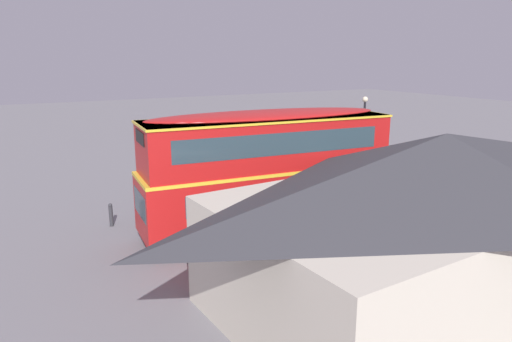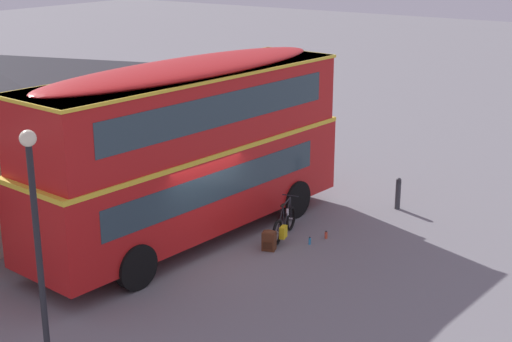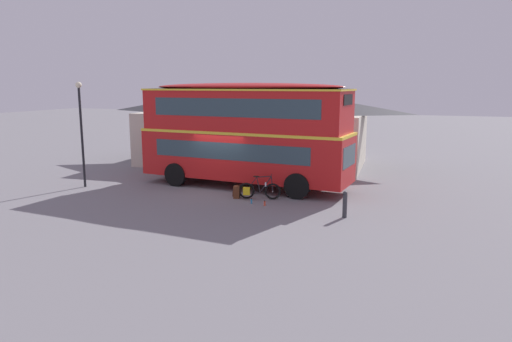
{
  "view_description": "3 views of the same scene",
  "coord_description": "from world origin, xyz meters",
  "px_view_note": "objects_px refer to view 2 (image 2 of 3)",
  "views": [
    {
      "loc": [
        9.74,
        15.91,
        6.77
      ],
      "look_at": [
        0.49,
        -0.61,
        2.12
      ],
      "focal_mm": 32.99,
      "sensor_mm": 36.0,
      "label": 1
    },
    {
      "loc": [
        -13.71,
        -11.31,
        7.78
      ],
      "look_at": [
        3.0,
        0.26,
        1.42
      ],
      "focal_mm": 52.59,
      "sensor_mm": 36.0,
      "label": 2
    },
    {
      "loc": [
        8.59,
        -19.25,
        4.69
      ],
      "look_at": [
        2.14,
        -1.35,
        1.21
      ],
      "focal_mm": 33.06,
      "sensor_mm": 36.0,
      "label": 3
    }
  ],
  "objects_px": {
    "street_lamp": "(37,238)",
    "water_bottle_red_squeeze": "(326,235)",
    "double_decker_bus": "(190,143)",
    "kerb_bollard": "(398,193)",
    "touring_bicycle": "(284,225)",
    "backpack_on_ground": "(269,240)",
    "water_bottle_blue_sports": "(310,241)"
  },
  "relations": [
    {
      "from": "double_decker_bus",
      "to": "water_bottle_red_squeeze",
      "type": "distance_m",
      "value": 4.42
    },
    {
      "from": "water_bottle_blue_sports",
      "to": "double_decker_bus",
      "type": "bearing_deg",
      "value": 115.91
    },
    {
      "from": "double_decker_bus",
      "to": "backpack_on_ground",
      "type": "xyz_separation_m",
      "value": [
        0.47,
        -2.18,
        -2.36
      ]
    },
    {
      "from": "backpack_on_ground",
      "to": "street_lamp",
      "type": "distance_m",
      "value": 7.99
    },
    {
      "from": "double_decker_bus",
      "to": "touring_bicycle",
      "type": "distance_m",
      "value": 3.36
    },
    {
      "from": "water_bottle_red_squeeze",
      "to": "street_lamp",
      "type": "relative_size",
      "value": 0.04
    },
    {
      "from": "double_decker_bus",
      "to": "water_bottle_blue_sports",
      "type": "bearing_deg",
      "value": -64.09
    },
    {
      "from": "touring_bicycle",
      "to": "kerb_bollard",
      "type": "bearing_deg",
      "value": -22.0
    },
    {
      "from": "kerb_bollard",
      "to": "touring_bicycle",
      "type": "bearing_deg",
      "value": 158.0
    },
    {
      "from": "touring_bicycle",
      "to": "water_bottle_blue_sports",
      "type": "xyz_separation_m",
      "value": [
        0.01,
        -0.8,
        -0.27
      ]
    },
    {
      "from": "water_bottle_red_squeeze",
      "to": "water_bottle_blue_sports",
      "type": "bearing_deg",
      "value": 166.42
    },
    {
      "from": "backpack_on_ground",
      "to": "water_bottle_blue_sports",
      "type": "xyz_separation_m",
      "value": [
        0.92,
        -0.68,
        -0.19
      ]
    },
    {
      "from": "water_bottle_blue_sports",
      "to": "kerb_bollard",
      "type": "distance_m",
      "value": 3.94
    },
    {
      "from": "water_bottle_blue_sports",
      "to": "kerb_bollard",
      "type": "bearing_deg",
      "value": -11.07
    },
    {
      "from": "double_decker_bus",
      "to": "kerb_bollard",
      "type": "bearing_deg",
      "value": -34.58
    },
    {
      "from": "water_bottle_red_squeeze",
      "to": "kerb_bollard",
      "type": "distance_m",
      "value": 3.32
    },
    {
      "from": "water_bottle_red_squeeze",
      "to": "backpack_on_ground",
      "type": "bearing_deg",
      "value": 151.57
    },
    {
      "from": "backpack_on_ground",
      "to": "kerb_bollard",
      "type": "distance_m",
      "value": 4.99
    },
    {
      "from": "backpack_on_ground",
      "to": "water_bottle_blue_sports",
      "type": "relative_size",
      "value": 2.6
    },
    {
      "from": "water_bottle_blue_sports",
      "to": "kerb_bollard",
      "type": "xyz_separation_m",
      "value": [
        3.85,
        -0.75,
        0.4
      ]
    },
    {
      "from": "kerb_bollard",
      "to": "street_lamp",
      "type": "bearing_deg",
      "value": 174.9
    },
    {
      "from": "double_decker_bus",
      "to": "water_bottle_red_squeeze",
      "type": "xyz_separation_m",
      "value": [
        2.0,
        -3.01,
        -2.55
      ]
    },
    {
      "from": "touring_bicycle",
      "to": "street_lamp",
      "type": "distance_m",
      "value": 8.83
    },
    {
      "from": "backpack_on_ground",
      "to": "kerb_bollard",
      "type": "relative_size",
      "value": 0.57
    },
    {
      "from": "street_lamp",
      "to": "kerb_bollard",
      "type": "height_order",
      "value": "street_lamp"
    },
    {
      "from": "street_lamp",
      "to": "water_bottle_red_squeeze",
      "type": "bearing_deg",
      "value": -3.11
    },
    {
      "from": "backpack_on_ground",
      "to": "water_bottle_red_squeeze",
      "type": "bearing_deg",
      "value": -28.43
    },
    {
      "from": "kerb_bollard",
      "to": "water_bottle_blue_sports",
      "type": "bearing_deg",
      "value": 168.93
    },
    {
      "from": "double_decker_bus",
      "to": "backpack_on_ground",
      "type": "height_order",
      "value": "double_decker_bus"
    },
    {
      "from": "backpack_on_ground",
      "to": "water_bottle_red_squeeze",
      "type": "relative_size",
      "value": 2.62
    },
    {
      "from": "backpack_on_ground",
      "to": "water_bottle_blue_sports",
      "type": "height_order",
      "value": "backpack_on_ground"
    },
    {
      "from": "touring_bicycle",
      "to": "water_bottle_red_squeeze",
      "type": "height_order",
      "value": "touring_bicycle"
    }
  ]
}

